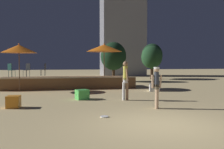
{
  "coord_description": "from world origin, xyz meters",
  "views": [
    {
      "loc": [
        -2.83,
        -6.64,
        1.78
      ],
      "look_at": [
        0.0,
        7.18,
        1.13
      ],
      "focal_mm": 40.0,
      "sensor_mm": 36.0,
      "label": 1
    }
  ],
  "objects_px": {
    "cube_seat_1": "(82,94)",
    "frisbee_disc": "(104,117)",
    "patio_umbrella_0": "(104,48)",
    "background_tree_2": "(152,55)",
    "patio_umbrella_1": "(19,49)",
    "bistro_chair_2": "(11,69)",
    "bistro_chair_1": "(27,69)",
    "background_tree_0": "(113,56)",
    "bistro_chair_0": "(44,68)",
    "person_0": "(156,86)",
    "person_2": "(125,79)",
    "background_tree_1": "(152,57)",
    "cube_seat_0": "(154,87)",
    "cube_seat_2": "(13,102)"
  },
  "relations": [
    {
      "from": "patio_umbrella_0",
      "to": "person_2",
      "type": "relative_size",
      "value": 1.68
    },
    {
      "from": "background_tree_0",
      "to": "frisbee_disc",
      "type": "bearing_deg",
      "value": -102.97
    },
    {
      "from": "frisbee_disc",
      "to": "background_tree_0",
      "type": "height_order",
      "value": "background_tree_0"
    },
    {
      "from": "patio_umbrella_0",
      "to": "background_tree_2",
      "type": "height_order",
      "value": "background_tree_2"
    },
    {
      "from": "person_0",
      "to": "background_tree_0",
      "type": "distance_m",
      "value": 14.39
    },
    {
      "from": "cube_seat_1",
      "to": "cube_seat_0",
      "type": "bearing_deg",
      "value": 29.33
    },
    {
      "from": "patio_umbrella_0",
      "to": "frisbee_disc",
      "type": "bearing_deg",
      "value": -99.7
    },
    {
      "from": "bistro_chair_1",
      "to": "bistro_chair_2",
      "type": "relative_size",
      "value": 1.0
    },
    {
      "from": "frisbee_disc",
      "to": "background_tree_0",
      "type": "distance_m",
      "value": 15.97
    },
    {
      "from": "bistro_chair_2",
      "to": "cube_seat_1",
      "type": "bearing_deg",
      "value": 168.06
    },
    {
      "from": "background_tree_1",
      "to": "bistro_chair_0",
      "type": "bearing_deg",
      "value": -148.25
    },
    {
      "from": "patio_umbrella_1",
      "to": "bistro_chair_2",
      "type": "xyz_separation_m",
      "value": [
        -0.76,
        1.35,
        -1.27
      ]
    },
    {
      "from": "background_tree_0",
      "to": "background_tree_1",
      "type": "xyz_separation_m",
      "value": [
        4.69,
        2.2,
        -0.04
      ]
    },
    {
      "from": "person_2",
      "to": "bistro_chair_2",
      "type": "relative_size",
      "value": 2.06
    },
    {
      "from": "bistro_chair_0",
      "to": "bistro_chair_1",
      "type": "height_order",
      "value": "same"
    },
    {
      "from": "bistro_chair_2",
      "to": "frisbee_disc",
      "type": "distance_m",
      "value": 10.8
    },
    {
      "from": "patio_umbrella_0",
      "to": "background_tree_2",
      "type": "xyz_separation_m",
      "value": [
        7.21,
        9.97,
        -0.14
      ]
    },
    {
      "from": "cube_seat_1",
      "to": "frisbee_disc",
      "type": "height_order",
      "value": "cube_seat_1"
    },
    {
      "from": "cube_seat_2",
      "to": "person_2",
      "type": "distance_m",
      "value": 5.04
    },
    {
      "from": "cube_seat_2",
      "to": "bistro_chair_2",
      "type": "distance_m",
      "value": 7.47
    },
    {
      "from": "person_0",
      "to": "person_2",
      "type": "distance_m",
      "value": 2.42
    },
    {
      "from": "bistro_chair_1",
      "to": "background_tree_0",
      "type": "bearing_deg",
      "value": 71.4
    },
    {
      "from": "bistro_chair_1",
      "to": "bistro_chair_0",
      "type": "bearing_deg",
      "value": 76.09
    },
    {
      "from": "background_tree_0",
      "to": "person_2",
      "type": "bearing_deg",
      "value": -99.17
    },
    {
      "from": "person_0",
      "to": "patio_umbrella_0",
      "type": "bearing_deg",
      "value": -166.8
    },
    {
      "from": "background_tree_1",
      "to": "cube_seat_0",
      "type": "bearing_deg",
      "value": -109.7
    },
    {
      "from": "background_tree_0",
      "to": "background_tree_1",
      "type": "distance_m",
      "value": 5.18
    },
    {
      "from": "cube_seat_2",
      "to": "background_tree_1",
      "type": "xyz_separation_m",
      "value": [
        11.48,
        15.19,
        2.14
      ]
    },
    {
      "from": "bistro_chair_1",
      "to": "bistro_chair_2",
      "type": "distance_m",
      "value": 1.06
    },
    {
      "from": "cube_seat_0",
      "to": "bistro_chair_0",
      "type": "relative_size",
      "value": 0.82
    },
    {
      "from": "bistro_chair_0",
      "to": "patio_umbrella_1",
      "type": "bearing_deg",
      "value": -16.5
    },
    {
      "from": "cube_seat_1",
      "to": "person_0",
      "type": "distance_m",
      "value": 4.08
    },
    {
      "from": "patio_umbrella_1",
      "to": "cube_seat_1",
      "type": "bearing_deg",
      "value": -49.23
    },
    {
      "from": "frisbee_disc",
      "to": "background_tree_1",
      "type": "height_order",
      "value": "background_tree_1"
    },
    {
      "from": "patio_umbrella_0",
      "to": "cube_seat_2",
      "type": "distance_m",
      "value": 8.31
    },
    {
      "from": "person_2",
      "to": "background_tree_2",
      "type": "relative_size",
      "value": 0.47
    },
    {
      "from": "person_2",
      "to": "bistro_chair_2",
      "type": "distance_m",
      "value": 8.82
    },
    {
      "from": "background_tree_0",
      "to": "background_tree_1",
      "type": "relative_size",
      "value": 1.04
    },
    {
      "from": "cube_seat_0",
      "to": "person_2",
      "type": "relative_size",
      "value": 0.4
    },
    {
      "from": "cube_seat_1",
      "to": "patio_umbrella_1",
      "type": "bearing_deg",
      "value": 130.77
    },
    {
      "from": "patio_umbrella_0",
      "to": "bistro_chair_1",
      "type": "bearing_deg",
      "value": 166.97
    },
    {
      "from": "cube_seat_0",
      "to": "cube_seat_2",
      "type": "height_order",
      "value": "cube_seat_2"
    },
    {
      "from": "cube_seat_0",
      "to": "background_tree_2",
      "type": "height_order",
      "value": "background_tree_2"
    },
    {
      "from": "cube_seat_1",
      "to": "bistro_chair_1",
      "type": "height_order",
      "value": "bistro_chair_1"
    },
    {
      "from": "bistro_chair_1",
      "to": "person_0",
      "type": "bearing_deg",
      "value": -21.79
    },
    {
      "from": "patio_umbrella_0",
      "to": "person_0",
      "type": "distance_m",
      "value": 7.87
    },
    {
      "from": "bistro_chair_0",
      "to": "background_tree_0",
      "type": "relative_size",
      "value": 0.24
    },
    {
      "from": "background_tree_1",
      "to": "background_tree_2",
      "type": "height_order",
      "value": "background_tree_2"
    },
    {
      "from": "person_2",
      "to": "frisbee_disc",
      "type": "distance_m",
      "value": 3.96
    },
    {
      "from": "bistro_chair_0",
      "to": "bistro_chair_2",
      "type": "relative_size",
      "value": 1.0
    }
  ]
}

